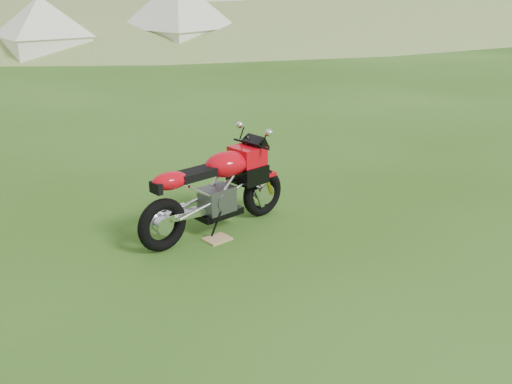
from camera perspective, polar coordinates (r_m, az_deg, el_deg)
ground at (r=5.53m, az=2.58°, el=-9.75°), size 120.00×120.00×0.00m
hillside at (r=51.48m, az=-3.35°, el=17.07°), size 80.00×64.00×8.00m
hedgerow at (r=51.48m, az=-3.35°, el=17.07°), size 36.00×1.20×8.60m
sport_motorcycle at (r=6.55m, az=-4.09°, el=0.84°), size 2.03×0.76×1.19m
plywood_board at (r=6.54m, az=-3.89°, el=-4.70°), size 0.31×0.26×0.02m
tent_mid at (r=23.98m, az=-20.59°, el=15.27°), size 2.97×2.97×2.43m
tent_right at (r=24.79m, az=-7.73°, el=16.92°), size 4.11×4.11×2.85m
caravan at (r=28.55m, az=-5.36°, el=16.69°), size 4.82×2.82×2.12m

